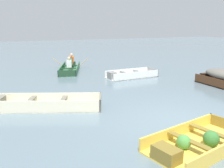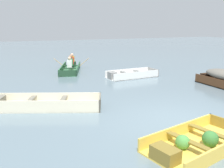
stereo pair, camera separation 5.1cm
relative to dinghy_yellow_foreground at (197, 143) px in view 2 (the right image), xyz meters
name	(u,v)px [view 2 (the right image)]	position (x,y,z in m)	size (l,w,h in m)	color
ground_plane	(179,121)	(0.73, 1.52, -0.13)	(80.00, 80.00, 0.00)	slate
dinghy_yellow_foreground	(197,143)	(0.00, 0.00, 0.00)	(2.87, 1.78, 0.40)	#E5BC47
skiff_cream_mid_moored	(43,104)	(-2.73, 4.27, 0.01)	(3.68, 2.30, 0.41)	beige
skiff_white_far_moored	(130,75)	(2.30, 7.50, 0.00)	(2.77, 1.16, 0.39)	white
rowboat_green_with_crew	(71,67)	(0.00, 10.91, 0.10)	(2.43, 3.59, 0.91)	#387047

